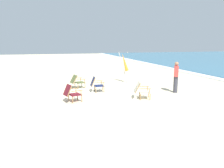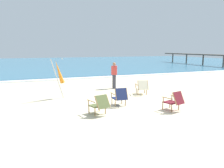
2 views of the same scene
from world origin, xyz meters
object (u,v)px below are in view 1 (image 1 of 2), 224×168
object	(u,v)px
beach_chair_front_left	(72,93)
person_near_chairs	(176,77)
beach_chair_back_left	(96,84)
beach_chair_back_right	(141,90)
umbrella_furled_orange	(125,63)
beach_chair_far_center	(77,81)

from	to	relation	value
beach_chair_front_left	person_near_chairs	distance (m)	5.47
beach_chair_back_left	beach_chair_back_right	xyz separation A→B (m)	(2.04, 1.72, -0.00)
beach_chair_back_right	umbrella_furled_orange	distance (m)	4.40
beach_chair_back_right	person_near_chairs	world-z (taller)	person_near_chairs
beach_chair_front_left	beach_chair_far_center	world-z (taller)	beach_chair_front_left
beach_chair_back_right	beach_chair_far_center	size ratio (longest dim) A/B	0.97
beach_chair_back_left	beach_chair_front_left	distance (m)	2.26
beach_chair_back_right	person_near_chairs	distance (m)	2.40
beach_chair_back_right	umbrella_furled_orange	world-z (taller)	umbrella_furled_orange
beach_chair_back_right	person_near_chairs	size ratio (longest dim) A/B	0.54
umbrella_furled_orange	beach_chair_far_center	bearing A→B (deg)	-72.54
beach_chair_back_left	beach_chair_back_right	size ratio (longest dim) A/B	0.93
beach_chair_far_center	beach_chair_back_right	bearing A→B (deg)	38.74
beach_chair_back_right	person_near_chairs	xyz separation A→B (m)	(-0.72, 2.25, 0.41)
beach_chair_back_left	person_near_chairs	size ratio (longest dim) A/B	0.50
beach_chair_back_right	beach_chair_far_center	bearing A→B (deg)	-141.26
beach_chair_front_left	umbrella_furled_orange	size ratio (longest dim) A/B	0.43
beach_chair_far_center	umbrella_furled_orange	bearing A→B (deg)	107.46
beach_chair_back_right	beach_chair_far_center	xyz separation A→B (m)	(-3.25, -2.61, -0.00)
beach_chair_front_left	umbrella_furled_orange	bearing A→B (deg)	136.04
beach_chair_far_center	person_near_chairs	xyz separation A→B (m)	(2.53, 4.86, 0.42)
beach_chair_back_left	umbrella_furled_orange	size ratio (longest dim) A/B	0.40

